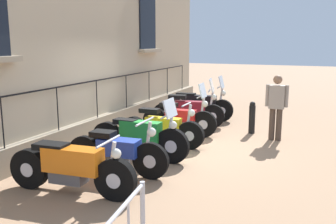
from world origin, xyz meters
TOP-DOWN VIEW (x-y plane):
  - ground_plane at (0.00, 0.00)m, footprint 60.00×60.00m
  - motorcycle_orange at (-0.37, -3.08)m, footprint 2.21×0.72m
  - motorcycle_blue at (-0.15, -2.04)m, footprint 1.98×0.73m
  - motorcycle_green at (-0.20, -1.07)m, footprint 2.18×0.60m
  - motorcycle_yellow at (-0.18, -0.01)m, footprint 2.04×0.54m
  - motorcycle_red at (-0.16, 1.08)m, footprint 1.97×0.54m
  - motorcycle_maroon at (-0.27, 2.06)m, footprint 2.01×0.69m
  - motorcycle_black at (-0.33, 3.04)m, footprint 2.18×0.55m
  - bollard at (1.50, 1.99)m, footprint 0.16×0.16m
  - pedestrian_standing at (2.15, 1.51)m, footprint 0.53×0.24m

SIDE VIEW (x-z plane):
  - ground_plane at x=0.00m, z-range 0.00..0.00m
  - motorcycle_yellow at x=-0.18m, z-range -0.11..0.91m
  - motorcycle_blue at x=-0.15m, z-range -0.10..0.94m
  - bollard at x=1.50m, z-range 0.00..0.84m
  - motorcycle_red at x=-0.16m, z-range -0.25..1.10m
  - motorcycle_orange at x=-0.37m, z-range -0.03..0.91m
  - motorcycle_maroon at x=-0.27m, z-range -0.24..1.12m
  - motorcycle_black at x=-0.33m, z-range -0.23..1.13m
  - motorcycle_green at x=-0.20m, z-range -0.18..1.10m
  - pedestrian_standing at x=2.15m, z-range 0.09..1.68m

